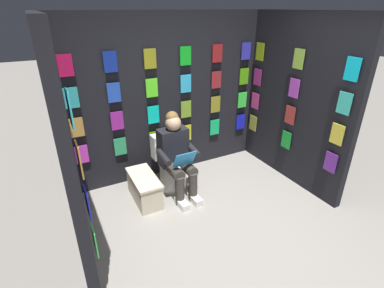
{
  "coord_description": "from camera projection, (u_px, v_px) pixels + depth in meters",
  "views": [
    {
      "loc": [
        1.61,
        1.87,
        2.42
      ],
      "look_at": [
        0.07,
        -1.06,
        0.85
      ],
      "focal_mm": 27.07,
      "sensor_mm": 36.0,
      "label": 1
    }
  ],
  "objects": [
    {
      "name": "ground_plane",
      "position": [
        242.0,
        248.0,
        3.21
      ],
      "size": [
        30.0,
        30.0,
        0.0
      ],
      "primitive_type": "plane",
      "color": "gray"
    },
    {
      "name": "display_wall_right",
      "position": [
        62.0,
        146.0,
        2.82
      ],
      "size": [
        0.14,
        1.93,
        2.39
      ],
      "color": "black",
      "rests_on": "ground"
    },
    {
      "name": "toilet",
      "position": [
        170.0,
        166.0,
        4.22
      ],
      "size": [
        0.41,
        0.56,
        0.77
      ],
      "rotation": [
        0.0,
        0.0,
        0.03
      ],
      "color": "white",
      "rests_on": "ground"
    },
    {
      "name": "display_wall_back",
      "position": [
        167.0,
        98.0,
        4.29
      ],
      "size": [
        3.12,
        0.14,
        2.39
      ],
      "color": "black",
      "rests_on": "ground"
    },
    {
      "name": "person_reading",
      "position": [
        177.0,
        155.0,
        3.93
      ],
      "size": [
        0.53,
        0.69,
        1.19
      ],
      "rotation": [
        0.0,
        0.0,
        0.03
      ],
      "color": "black",
      "rests_on": "ground"
    },
    {
      "name": "comic_longbox_near",
      "position": [
        144.0,
        188.0,
        3.95
      ],
      "size": [
        0.32,
        0.7,
        0.37
      ],
      "rotation": [
        0.0,
        0.0,
        -0.01
      ],
      "color": "beige",
      "rests_on": "ground"
    },
    {
      "name": "display_wall_left",
      "position": [
        296.0,
        102.0,
        4.13
      ],
      "size": [
        0.14,
        1.93,
        2.39
      ],
      "color": "black",
      "rests_on": "ground"
    }
  ]
}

